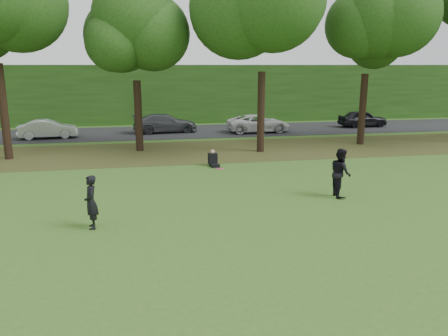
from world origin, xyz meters
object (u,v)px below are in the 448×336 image
player_right (341,173)px  player_left (91,202)px  seated_person (213,160)px  frisbee (219,169)px

player_right → player_left: bearing=105.9°
seated_person → player_left: bearing=-131.8°
player_left → frisbee: bearing=88.4°
player_right → frisbee: (-4.92, -1.07, 0.63)m
frisbee → seated_person: bearing=82.5°
frisbee → seated_person: size_ratio=0.38×
player_right → seated_person: (-3.98, 6.08, -0.63)m
player_right → frisbee: player_right is taller
player_right → seated_person: bearing=38.2°
player_left → seated_person: (5.10, 7.83, -0.53)m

